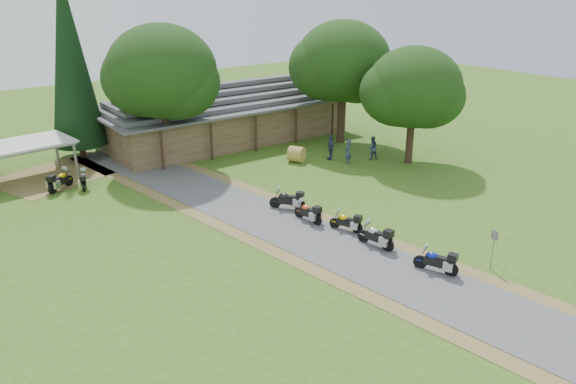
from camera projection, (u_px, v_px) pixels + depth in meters
ground at (377, 266)px, 26.88m from camera, size 120.00×120.00×0.00m
driveway at (316, 239)px, 29.60m from camera, size 51.95×51.95×0.00m
lodge at (226, 111)px, 47.36m from camera, size 21.40×9.40×4.90m
carport at (27, 161)px, 38.16m from camera, size 6.33×4.59×2.57m
motorcycle_row_a at (436, 260)px, 26.07m from camera, size 1.28×1.97×1.29m
motorcycle_row_b at (376, 235)px, 28.56m from camera, size 0.94×2.01×1.32m
motorcycle_row_c at (346, 221)px, 30.40m from camera, size 1.19×1.82×1.19m
motorcycle_row_d at (308, 211)px, 31.60m from camera, size 0.79×1.88×1.25m
motorcycle_row_e at (287, 199)px, 33.22m from camera, size 1.68×1.97×1.35m
motorcycle_carport_a at (60, 180)px, 36.35m from camera, size 2.03×1.74×1.39m
motorcycle_carport_b at (84, 179)px, 36.72m from camera, size 1.13×1.83×1.19m
person_a at (348, 149)px, 41.39m from camera, size 0.73×0.62×2.18m
person_b at (372, 146)px, 42.43m from camera, size 0.70×0.59×2.10m
person_c at (331, 145)px, 42.33m from camera, size 0.66×0.76×2.26m
hay_bale at (297, 154)px, 41.98m from camera, size 1.53×1.49×1.18m
sign_post at (493, 250)px, 26.24m from camera, size 0.36×0.06×2.00m
oak_lodge_left at (163, 90)px, 39.56m from camera, size 7.73×7.73×11.05m
oak_lodge_right at (342, 77)px, 45.35m from camera, size 7.65×7.65×10.83m
oak_driveway at (413, 102)px, 40.41m from camera, size 6.86×6.86×9.10m
cedar_near at (71, 65)px, 40.82m from camera, size 3.97×3.97×14.08m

